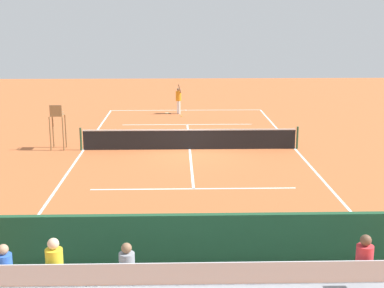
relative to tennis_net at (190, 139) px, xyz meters
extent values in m
plane|color=#BC6033|center=(0.00, 0.00, -0.50)|extent=(60.00, 60.00, 0.00)
cube|color=white|center=(0.00, -11.00, -0.50)|extent=(10.00, 0.10, 0.01)
cube|color=white|center=(0.00, 11.00, -0.50)|extent=(10.00, 0.10, 0.01)
cube|color=white|center=(-5.00, 0.00, -0.50)|extent=(0.10, 22.00, 0.01)
cube|color=white|center=(5.00, 0.00, -0.50)|extent=(0.10, 22.00, 0.01)
cube|color=white|center=(0.00, -6.05, -0.50)|extent=(7.50, 0.10, 0.01)
cube|color=white|center=(0.00, 6.05, -0.50)|extent=(7.50, 0.10, 0.01)
cube|color=white|center=(0.00, 0.00, -0.50)|extent=(0.10, 12.10, 0.01)
cube|color=white|center=(0.00, -11.00, -0.50)|extent=(0.10, 0.30, 0.01)
cube|color=black|center=(0.00, 0.00, -0.05)|extent=(10.00, 0.02, 0.91)
cube|color=white|center=(0.00, 0.00, 0.44)|extent=(10.00, 0.04, 0.06)
cylinder|color=#2D5133|center=(-5.10, 0.00, 0.03)|extent=(0.10, 0.10, 1.07)
cylinder|color=#2D5133|center=(5.10, 0.00, 0.03)|extent=(0.10, 0.10, 1.07)
cube|color=#1E4C2D|center=(0.00, 14.00, 0.50)|extent=(18.00, 0.16, 2.00)
cube|color=silver|center=(0.00, 14.80, 0.33)|extent=(8.60, 0.36, 0.04)
cube|color=silver|center=(0.00, 14.98, 0.53)|extent=(8.60, 0.03, 0.36)
cube|color=silver|center=(0.00, 15.60, 0.78)|extent=(8.60, 0.36, 0.04)
cube|color=silver|center=(0.00, 15.78, 0.98)|extent=(8.60, 0.03, 0.36)
cube|color=silver|center=(0.00, 16.40, 1.23)|extent=(8.60, 0.36, 0.04)
cube|color=silver|center=(0.00, 16.58, 1.43)|extent=(8.60, 0.03, 0.36)
cube|color=#2D2D33|center=(1.54, 15.43, 0.82)|extent=(0.32, 0.40, 0.12)
cylinder|color=#9399A3|center=(1.54, 15.55, 1.10)|extent=(0.30, 0.30, 0.45)
sphere|color=#8C6647|center=(1.54, 15.55, 1.43)|extent=(0.20, 0.20, 0.20)
cube|color=#2D2D33|center=(3.82, 15.43, 0.82)|extent=(0.32, 0.40, 0.12)
cylinder|color=blue|center=(3.82, 15.55, 1.10)|extent=(0.30, 0.30, 0.45)
sphere|color=tan|center=(3.82, 15.55, 1.43)|extent=(0.20, 0.20, 0.20)
cube|color=#2D2D33|center=(2.70, 16.23, 1.27)|extent=(0.32, 0.40, 0.12)
cylinder|color=yellow|center=(2.70, 16.35, 1.55)|extent=(0.30, 0.30, 0.45)
sphere|color=beige|center=(2.70, 16.35, 1.88)|extent=(0.20, 0.20, 0.20)
cube|color=#2D2D33|center=(-2.66, 16.23, 1.27)|extent=(0.32, 0.40, 0.12)
cylinder|color=red|center=(-2.66, 16.35, 1.55)|extent=(0.30, 0.30, 0.45)
sphere|color=brown|center=(-2.66, 16.35, 1.88)|extent=(0.20, 0.20, 0.20)
cylinder|color=olive|center=(5.90, -0.56, 0.30)|extent=(0.07, 0.07, 1.60)
cylinder|color=olive|center=(6.50, -0.56, 0.30)|extent=(0.07, 0.07, 1.60)
cylinder|color=olive|center=(5.90, 0.04, 0.30)|extent=(0.07, 0.07, 1.60)
cylinder|color=olive|center=(6.50, 0.04, 0.30)|extent=(0.07, 0.07, 1.60)
cube|color=olive|center=(6.20, -0.26, 1.13)|extent=(0.56, 0.56, 0.06)
cube|color=olive|center=(6.20, -0.02, 1.40)|extent=(0.56, 0.06, 0.48)
cube|color=olive|center=(5.94, -0.26, 1.28)|extent=(0.04, 0.48, 0.04)
cube|color=olive|center=(6.46, -0.26, 1.28)|extent=(0.04, 0.48, 0.04)
cube|color=#9E754C|center=(-3.45, 13.20, -0.05)|extent=(1.80, 0.40, 0.05)
cylinder|color=#9E754C|center=(-4.20, 13.20, -0.28)|extent=(0.06, 0.06, 0.45)
cylinder|color=#9E754C|center=(-2.70, 13.20, -0.28)|extent=(0.06, 0.06, 0.45)
cube|color=#9E754C|center=(-3.45, 13.38, 0.25)|extent=(1.80, 0.04, 0.36)
cube|color=black|center=(-1.94, 13.40, -0.32)|extent=(0.90, 0.36, 0.36)
cylinder|color=white|center=(0.53, -9.77, -0.08)|extent=(0.14, 0.14, 0.85)
cylinder|color=white|center=(0.45, -9.57, -0.08)|extent=(0.14, 0.14, 0.85)
cylinder|color=orange|center=(0.49, -9.67, 0.65)|extent=(0.46, 0.46, 0.60)
sphere|color=#8C6647|center=(0.49, -9.67, 1.06)|extent=(0.22, 0.22, 0.22)
cylinder|color=#8C6647|center=(0.41, -9.46, 1.15)|extent=(0.26, 0.17, 0.55)
cylinder|color=#8C6647|center=(0.57, -9.88, 0.68)|extent=(0.12, 0.12, 0.50)
cylinder|color=black|center=(1.07, -9.67, -0.49)|extent=(0.20, 0.23, 0.03)
torus|color=#D8CC4C|center=(1.24, -9.87, -0.49)|extent=(0.43, 0.43, 0.02)
cylinder|color=white|center=(1.24, -9.87, -0.49)|extent=(0.25, 0.25, 0.00)
sphere|color=#CCDB33|center=(0.32, -8.64, -0.47)|extent=(0.07, 0.07, 0.07)
camera|label=1|loc=(0.58, 25.03, 5.65)|focal=51.07mm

